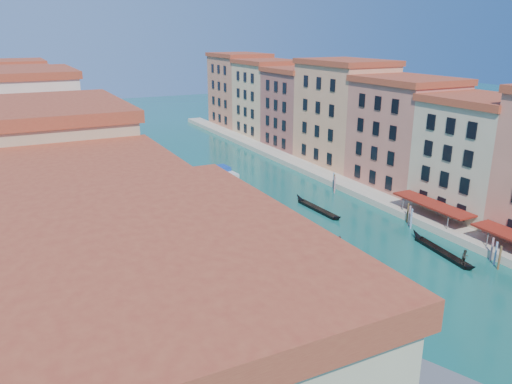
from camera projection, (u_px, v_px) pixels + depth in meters
left_bank_palazzos at (39, 156)px, 68.69m from camera, size 12.80×128.40×21.00m
right_bank_palazzos at (362, 123)px, 93.05m from camera, size 12.80×128.40×21.00m
quay at (325, 176)px, 92.43m from camera, size 4.00×140.00×1.00m
mooring_poles_right at (476, 246)px, 60.20m from camera, size 1.44×54.24×3.20m
vaporetto_far at (179, 184)px, 85.12m from camera, size 7.09×18.64×2.71m
gondola_fore at (322, 238)px, 64.65m from camera, size 1.51×12.60×2.51m
gondola_right at (443, 251)px, 60.79m from camera, size 2.42×11.98×2.39m
gondola_far at (317, 208)px, 76.03m from camera, size 1.49×11.96×1.69m
motorboat_mid at (209, 221)px, 70.28m from camera, size 2.59×6.34×1.28m
motorboat_far at (224, 172)px, 94.91m from camera, size 2.91×7.80×1.59m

